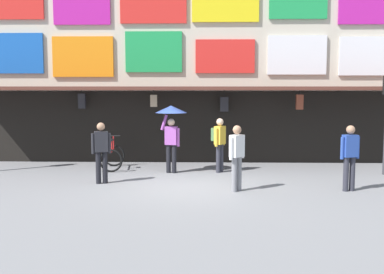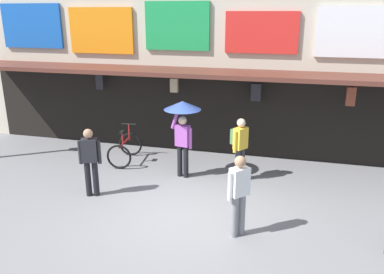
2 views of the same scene
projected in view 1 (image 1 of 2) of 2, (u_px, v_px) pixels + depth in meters
name	position (u px, v px, depth m)	size (l,w,h in m)	color
ground_plane	(185.00, 186.00, 12.51)	(80.00, 80.00, 0.00)	slate
shopfront	(190.00, 50.00, 16.63)	(18.00, 2.60, 8.00)	beige
bicycle_parked	(112.00, 157.00, 15.03)	(0.84, 1.23, 1.05)	black
pedestrian_in_black	(101.00, 149.00, 12.73)	(0.51, 0.32, 1.68)	black
pedestrian_with_umbrella	(171.00, 120.00, 14.24)	(0.96, 0.96, 2.08)	black
pedestrian_in_green	(350.00, 154.00, 11.80)	(0.51, 0.31, 1.68)	#2D2D38
pedestrian_in_white	(237.00, 154.00, 11.78)	(0.41, 0.41, 1.68)	gray
pedestrian_in_blue	(219.00, 141.00, 14.44)	(0.47, 0.48, 1.68)	#2D2D38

